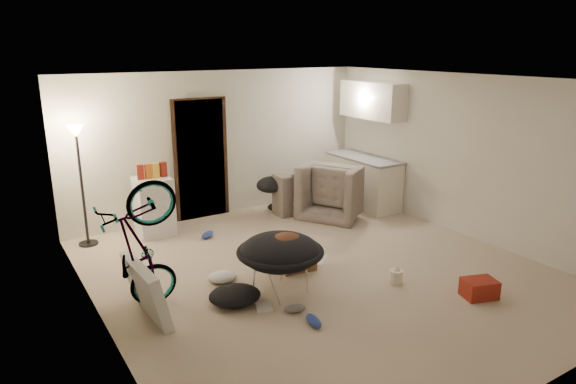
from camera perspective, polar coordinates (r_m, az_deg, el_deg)
floor at (r=6.93m, az=3.52°, el=-8.87°), size 5.50×6.00×0.02m
ceiling at (r=6.30m, az=3.91°, el=12.41°), size 5.50×6.00×0.02m
wall_back at (r=9.06m, az=-7.54°, el=5.34°), size 5.50×0.02×2.50m
wall_front at (r=4.55m, az=26.60°, el=-7.03°), size 5.50×0.02×2.50m
wall_left at (r=5.43m, az=-20.68°, el=-2.75°), size 0.02×6.00×2.50m
wall_right at (r=8.39m, az=19.23°, el=3.74°), size 0.02×6.00×2.50m
doorway at (r=8.91m, az=-9.71°, el=3.57°), size 0.85×0.10×2.04m
door_trim at (r=8.88m, az=-9.63°, el=3.53°), size 0.97×0.04×2.10m
floor_lamp at (r=8.01m, az=-22.21°, el=3.32°), size 0.28×0.28×1.81m
kitchen_counter at (r=9.69m, az=8.38°, el=1.10°), size 0.60×1.50×0.88m
counter_top at (r=9.58m, az=8.49°, el=3.76°), size 0.64×1.54×0.04m
kitchen_uppers at (r=9.51m, az=9.36°, el=10.04°), size 0.38×1.40×0.65m
sofa at (r=9.61m, az=3.03°, el=0.10°), size 1.89×0.76×0.55m
armchair at (r=9.14m, az=5.49°, el=-0.34°), size 1.33×1.38×0.69m
bicycle at (r=6.00m, az=-15.95°, el=-9.14°), size 1.60×0.76×0.91m
mini_fridge at (r=8.35m, az=-14.66°, el=-1.55°), size 0.56×0.56×0.92m
snack_box_0 at (r=8.16m, az=-16.06°, el=1.88°), size 0.11×0.09×0.30m
snack_box_1 at (r=8.19m, az=-15.25°, el=2.00°), size 0.10×0.07×0.30m
snack_box_2 at (r=8.23m, az=-14.46°, el=2.11°), size 0.11×0.08×0.30m
snack_box_3 at (r=8.26m, az=-13.67°, el=2.23°), size 0.11×0.08×0.30m
saucer_chair at (r=6.17m, az=-0.86°, el=-7.47°), size 1.05×1.05×0.74m
hoodie at (r=6.10m, az=-0.32°, el=-5.67°), size 0.58×0.53×0.22m
sofa_drape at (r=9.04m, az=-1.88°, el=0.84°), size 0.63×0.54×0.28m
tv_box at (r=5.92m, az=-15.49°, el=-10.47°), size 0.28×0.98×0.65m
drink_case_a at (r=6.93m, az=0.96°, el=-7.55°), size 0.50×0.39×0.26m
drink_case_b at (r=6.62m, az=20.50°, el=-10.00°), size 0.46×0.39×0.22m
juicer at (r=6.70m, az=11.94°, el=-9.07°), size 0.17×0.17×0.24m
newspaper at (r=7.32m, az=2.10°, el=-7.33°), size 0.66×0.67×0.01m
book_blue at (r=7.70m, az=2.01°, el=-6.02°), size 0.28×0.36×0.03m
book_white at (r=6.03m, az=-2.68°, el=-12.66°), size 0.25×0.28×0.02m
shoe_0 at (r=8.13m, az=-8.93°, el=-4.72°), size 0.30×0.24×0.10m
shoe_2 at (r=5.68m, az=2.86°, el=-14.11°), size 0.15×0.30×0.11m
shoe_3 at (r=5.92m, az=0.73°, el=-12.81°), size 0.28×0.19×0.10m
clothes_lump_a at (r=6.12m, az=-5.93°, el=-11.37°), size 0.74×0.68×0.20m
clothes_lump_b at (r=9.36m, az=-1.04°, el=-1.65°), size 0.44×0.38×0.13m
clothes_lump_c at (r=6.68m, az=-7.34°, el=-9.35°), size 0.47×0.44×0.12m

